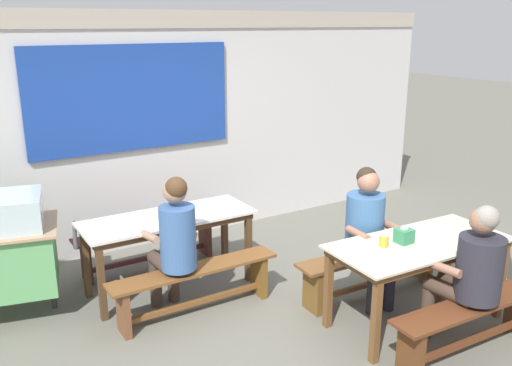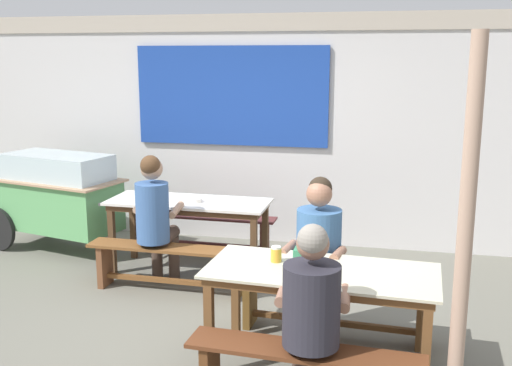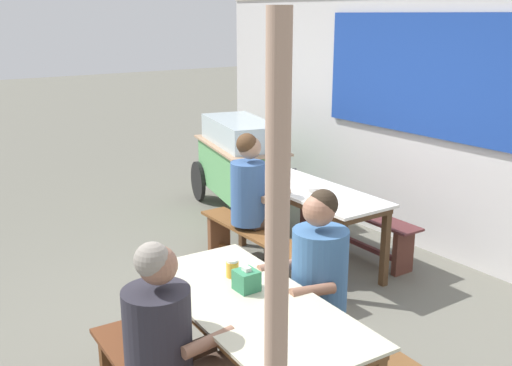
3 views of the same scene
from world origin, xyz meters
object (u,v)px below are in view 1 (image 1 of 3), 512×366
at_px(bench_near_front, 470,321).
at_px(bench_near_back, 372,265).
at_px(bench_far_front, 195,283).
at_px(dining_table_near, 419,250).
at_px(bench_far_back, 149,242).
at_px(condiment_jar, 384,240).
at_px(tissue_box, 404,236).
at_px(soup_bowl, 178,214).
at_px(person_near_front, 471,269).
at_px(dining_table_far, 168,224).
at_px(person_right_near_table, 368,227).
at_px(person_left_back_turned, 175,238).

bearing_deg(bench_near_front, bench_near_back, 87.06).
bearing_deg(bench_far_front, dining_table_near, -36.14).
distance_m(bench_far_back, bench_near_back, 2.36).
bearing_deg(bench_far_back, condiment_jar, -61.06).
relative_size(bench_far_front, tissue_box, 10.91).
height_order(bench_far_front, bench_near_front, same).
xyz_separation_m(bench_far_back, condiment_jar, (1.23, -2.23, 0.53)).
relative_size(condiment_jar, soup_bowl, 0.89).
distance_m(bench_far_back, person_near_front, 3.27).
relative_size(bench_far_back, tissue_box, 10.90).
bearing_deg(condiment_jar, bench_near_back, 52.95).
distance_m(dining_table_far, bench_far_front, 0.69).
relative_size(dining_table_far, bench_near_front, 1.12).
relative_size(bench_far_front, person_right_near_table, 1.23).
xyz_separation_m(dining_table_far, person_left_back_turned, (-0.16, -0.52, 0.07)).
distance_m(person_left_back_turned, condiment_jar, 1.79).
xyz_separation_m(dining_table_far, person_right_near_table, (1.48, -1.20, 0.06)).
bearing_deg(dining_table_far, person_right_near_table, -39.07).
xyz_separation_m(dining_table_far, tissue_box, (1.44, -1.68, 0.14)).
height_order(bench_far_front, person_near_front, person_near_front).
bearing_deg(tissue_box, bench_near_back, 72.40).
relative_size(bench_far_front, person_near_front, 1.27).
distance_m(dining_table_far, bench_near_back, 2.01).
distance_m(bench_far_front, person_right_near_table, 1.66).
xyz_separation_m(person_right_near_table, tissue_box, (-0.04, -0.48, 0.08)).
xyz_separation_m(bench_near_front, person_near_front, (0.04, 0.07, 0.41)).
distance_m(bench_far_front, condiment_jar, 1.71).
relative_size(bench_far_front, condiment_jar, 13.94).
distance_m(dining_table_near, condiment_jar, 0.38).
xyz_separation_m(person_left_back_turned, tissue_box, (1.60, -1.16, 0.08)).
bearing_deg(condiment_jar, dining_table_far, 126.95).
bearing_deg(bench_far_front, condiment_jar, -40.50).
height_order(dining_table_far, person_near_front, person_near_front).
relative_size(bench_near_back, soup_bowl, 12.71).
xyz_separation_m(person_near_front, person_left_back_turned, (-1.74, 1.73, 0.04)).
bearing_deg(tissue_box, person_right_near_table, 85.32).
xyz_separation_m(bench_far_front, tissue_box, (1.44, -1.09, 0.52)).
bearing_deg(bench_near_front, person_right_near_table, 93.41).
xyz_separation_m(bench_far_back, person_right_near_table, (1.47, -1.78, 0.45)).
distance_m(bench_far_back, bench_far_front, 1.17).
xyz_separation_m(person_left_back_turned, soup_bowl, (0.25, 0.48, 0.03)).
height_order(dining_table_near, condiment_jar, condiment_jar).
relative_size(bench_near_front, condiment_jar, 13.06).
bearing_deg(person_near_front, dining_table_far, 125.04).
bearing_deg(bench_near_back, bench_far_back, 132.63).
bearing_deg(bench_near_back, tissue_box, -107.60).
relative_size(bench_near_front, tissue_box, 10.22).
height_order(dining_table_far, bench_far_front, dining_table_far).
height_order(person_near_front, tissue_box, person_near_front).
bearing_deg(bench_far_back, dining_table_near, -55.92).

